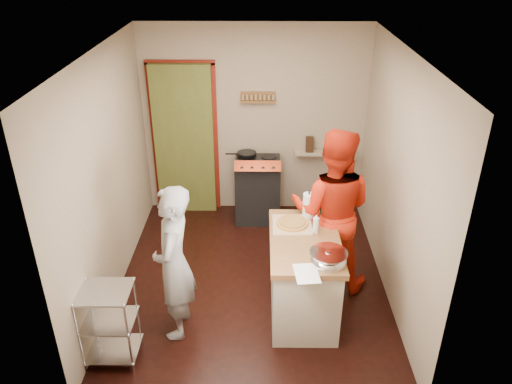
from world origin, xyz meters
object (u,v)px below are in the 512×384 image
island (304,273)px  person_stripe (174,264)px  wire_shelving (109,322)px  stove (258,189)px  person_red (331,210)px

island → person_stripe: bearing=-166.6°
wire_shelving → person_stripe: bearing=35.4°
stove → person_stripe: (-0.77, -2.23, 0.35)m
island → wire_shelving: bearing=-159.0°
stove → wire_shelving: stove is taller
person_stripe → wire_shelving: bearing=-54.3°
wire_shelving → island: 1.95m
wire_shelving → island: (1.82, 0.70, 0.03)m
stove → person_stripe: size_ratio=0.63×
wire_shelving → island: size_ratio=0.61×
wire_shelving → person_stripe: size_ratio=0.50×
wire_shelving → person_stripe: 0.77m
stove → person_stripe: bearing=-109.1°
stove → person_red: (0.80, -1.41, 0.48)m
person_red → wire_shelving: bearing=42.3°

